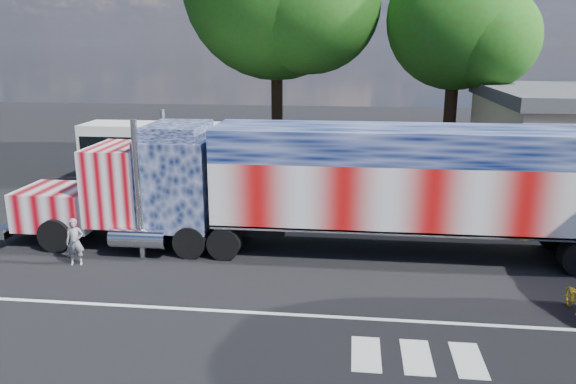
# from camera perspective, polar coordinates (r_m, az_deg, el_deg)

# --- Properties ---
(ground) EXTENTS (100.00, 100.00, 0.00)m
(ground) POSITION_cam_1_polar(r_m,az_deg,el_deg) (18.63, -1.07, -8.03)
(ground) COLOR black
(lane_markings) EXTENTS (30.00, 2.67, 0.01)m
(lane_markings) POSITION_cam_1_polar(r_m,az_deg,el_deg) (15.10, 3.60, -13.84)
(lane_markings) COLOR silver
(lane_markings) RESTS_ON ground
(semi_truck) EXTENTS (22.69, 3.58, 4.84)m
(semi_truck) POSITION_cam_1_polar(r_m,az_deg,el_deg) (19.69, 5.90, 0.80)
(semi_truck) COLOR black
(semi_truck) RESTS_ON ground
(coach_bus) EXTENTS (11.26, 2.62, 3.27)m
(coach_bus) POSITION_cam_1_polar(r_m,az_deg,el_deg) (29.25, -9.65, 3.73)
(coach_bus) COLOR white
(coach_bus) RESTS_ON ground
(woman) EXTENTS (0.66, 0.51, 1.61)m
(woman) POSITION_cam_1_polar(r_m,az_deg,el_deg) (20.18, -20.84, -4.77)
(woman) COLOR slate
(woman) RESTS_ON ground
(bicycle) EXTENTS (0.75, 1.77, 0.90)m
(bicycle) POSITION_cam_1_polar(r_m,az_deg,el_deg) (17.51, 27.20, -9.73)
(bicycle) COLOR gold
(bicycle) RESTS_ON ground
(tree_ne_a) EXTENTS (7.91, 7.54, 12.26)m
(tree_ne_a) POSITION_cam_1_polar(r_m,az_deg,el_deg) (32.89, 17.02, 16.32)
(tree_ne_a) COLOR black
(tree_ne_a) RESTS_ON ground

